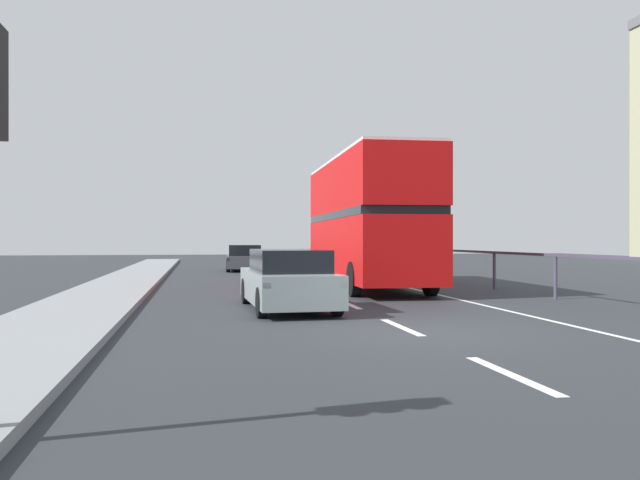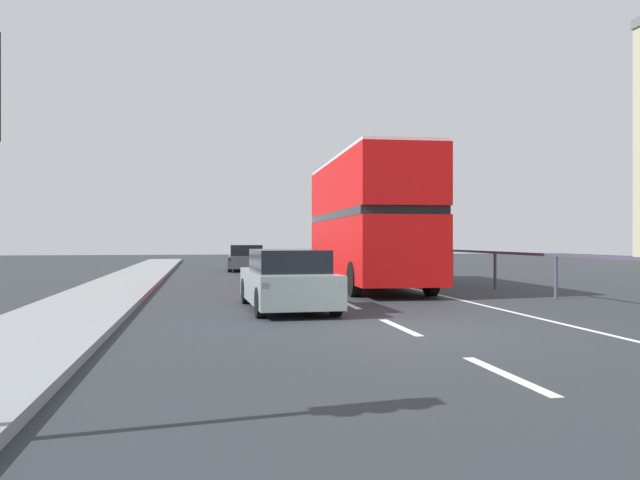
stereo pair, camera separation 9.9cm
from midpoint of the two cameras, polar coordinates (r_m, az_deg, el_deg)
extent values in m
cube|color=#292D32|center=(12.18, 7.27, -7.88)|extent=(75.46, 120.00, 0.10)
cube|color=gray|center=(11.91, -23.48, -7.49)|extent=(2.39, 80.00, 0.14)
cube|color=silver|center=(8.47, 15.72, -11.04)|extent=(0.16, 2.35, 0.01)
cube|color=silver|center=(12.52, 6.76, -7.42)|extent=(0.16, 2.35, 0.01)
cube|color=silver|center=(16.75, 2.31, -5.53)|extent=(0.16, 2.35, 0.01)
cube|color=silver|center=(21.04, -0.33, -4.38)|extent=(0.16, 2.35, 0.01)
cube|color=silver|center=(25.37, -2.06, -3.62)|extent=(0.16, 2.35, 0.01)
cube|color=silver|center=(29.72, -3.29, -3.08)|extent=(0.16, 2.35, 0.01)
cube|color=silver|center=(34.08, -4.20, -2.68)|extent=(0.16, 2.35, 0.01)
cube|color=silver|center=(38.45, -4.90, -2.37)|extent=(0.16, 2.35, 0.01)
cube|color=silver|center=(21.69, 8.21, -4.25)|extent=(0.12, 46.00, 0.01)
cube|color=#48425B|center=(22.62, 14.60, -1.04)|extent=(0.08, 42.00, 0.08)
cylinder|color=#48425B|center=(19.25, 19.41, -3.02)|extent=(0.10, 0.10, 1.20)
cylinder|color=#48425B|center=(22.64, 14.60, -2.56)|extent=(0.10, 0.10, 1.20)
cylinder|color=#48425B|center=(26.14, 11.06, -2.20)|extent=(0.10, 0.10, 1.20)
cylinder|color=#48425B|center=(29.73, 8.37, -1.93)|extent=(0.10, 0.10, 1.20)
cylinder|color=#48425B|center=(33.36, 6.27, -1.71)|extent=(0.10, 0.10, 1.20)
cylinder|color=#48425B|center=(37.04, 4.57, -1.54)|extent=(0.10, 0.10, 1.20)
cylinder|color=#48425B|center=(40.74, 3.19, -1.39)|extent=(0.10, 0.10, 1.20)
cube|color=red|center=(22.53, 3.88, -0.72)|extent=(2.77, 10.24, 1.95)
cube|color=black|center=(22.54, 3.88, 2.06)|extent=(2.78, 9.83, 0.24)
cube|color=red|center=(22.60, 3.88, 4.53)|extent=(2.77, 10.24, 1.71)
cube|color=silver|center=(22.69, 3.88, 6.80)|extent=(2.72, 10.03, 0.10)
cube|color=black|center=(27.50, 1.61, -0.38)|extent=(2.20, 0.11, 1.36)
cube|color=yellow|center=(27.58, 1.61, 4.61)|extent=(1.47, 0.09, 0.28)
cylinder|color=black|center=(25.98, -0.29, -2.44)|extent=(0.31, 1.01, 1.00)
cylinder|color=black|center=(26.39, 4.55, -2.40)|extent=(0.31, 1.01, 1.00)
cylinder|color=black|center=(18.93, 2.82, -3.37)|extent=(0.31, 1.01, 1.00)
cylinder|color=black|center=(19.49, 9.32, -3.27)|extent=(0.31, 1.01, 1.00)
cube|color=gray|center=(15.53, -2.99, -3.99)|extent=(1.90, 4.61, 0.71)
cube|color=black|center=(15.27, -2.86, -1.78)|extent=(1.62, 2.55, 0.51)
cube|color=red|center=(13.18, -4.79, -3.94)|extent=(0.16, 0.06, 0.12)
cube|color=red|center=(13.47, 1.82, -3.86)|extent=(0.16, 0.06, 0.12)
cylinder|color=black|center=(17.01, -6.51, -4.37)|extent=(0.22, 0.65, 0.64)
cylinder|color=black|center=(17.24, -1.20, -4.31)|extent=(0.22, 0.65, 0.64)
cylinder|color=black|center=(13.88, -5.22, -5.37)|extent=(0.22, 0.65, 0.64)
cylinder|color=black|center=(14.16, 1.24, -5.26)|extent=(0.22, 0.65, 0.64)
cube|color=#41464E|center=(34.78, -6.58, -1.83)|extent=(2.03, 4.64, 0.61)
cube|color=black|center=(34.54, -6.57, -0.88)|extent=(1.71, 2.58, 0.55)
cube|color=red|center=(32.53, -7.92, -1.69)|extent=(0.16, 0.07, 0.12)
cube|color=red|center=(32.55, -5.09, -1.69)|extent=(0.16, 0.07, 0.12)
cylinder|color=black|center=(36.36, -7.92, -2.01)|extent=(0.23, 0.65, 0.64)
cylinder|color=black|center=(36.38, -5.32, -2.01)|extent=(0.23, 0.65, 0.64)
cylinder|color=black|center=(33.21, -7.95, -2.20)|extent=(0.23, 0.65, 0.64)
cylinder|color=black|center=(33.24, -5.11, -2.20)|extent=(0.23, 0.65, 0.64)
camera|label=1|loc=(0.05, -90.15, 0.00)|focal=37.31mm
camera|label=2|loc=(0.05, 89.85, 0.00)|focal=37.31mm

